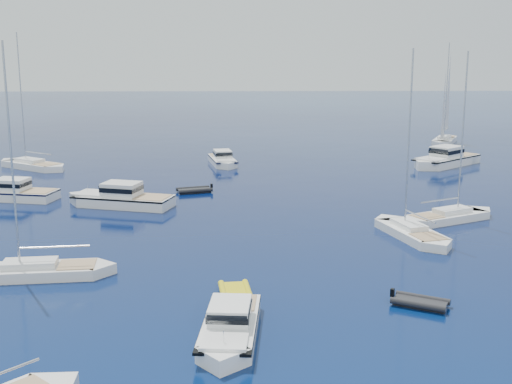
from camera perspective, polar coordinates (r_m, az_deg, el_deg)
ground at (r=31.20m, az=1.07°, el=-13.68°), size 400.00×400.00×0.00m
motor_cruiser_near at (r=32.62m, az=-2.29°, el=-12.49°), size 3.30×8.64×2.22m
motor_cruiser_centre at (r=60.08m, az=-11.66°, el=-1.19°), size 10.97×5.98×2.75m
motor_cruiser_far_l at (r=65.67m, az=-20.44°, el=-0.59°), size 10.02×4.86×2.52m
motor_cruiser_distant at (r=82.70m, az=16.00°, el=2.20°), size 11.02×10.15×3.02m
motor_cruiser_horizon at (r=80.40m, az=-2.88°, el=2.39°), size 4.22×8.92×2.25m
sailboat_mid_r at (r=50.54m, az=13.25°, el=-3.80°), size 5.13×10.04×14.29m
sailboat_mid_l at (r=42.93m, az=-18.36°, el=-6.96°), size 10.22×3.63×14.71m
sailboat_centre at (r=56.06m, az=16.30°, el=-2.39°), size 9.68×6.53×14.08m
sailboat_far_l at (r=82.14m, az=-18.77°, el=1.96°), size 10.74×8.66×16.27m
sailboat_sails_far at (r=103.42m, az=15.99°, el=4.11°), size 6.91×10.57×15.32m
tender_yellow at (r=37.35m, az=-1.72°, el=-9.21°), size 2.53×4.13×0.95m
tender_grey_near at (r=37.35m, az=14.01°, el=-9.58°), size 3.59×3.05×0.95m
tender_grey_far at (r=64.79m, az=-5.37°, el=-0.03°), size 3.95×2.92×0.95m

